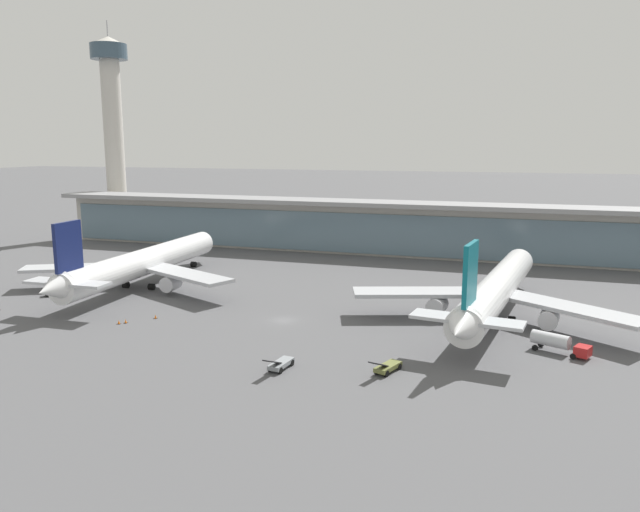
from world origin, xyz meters
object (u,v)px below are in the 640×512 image
Objects in this scene: service_truck_under_wing_blue at (465,328)px; safety_cone_delta at (155,317)px; safety_cone_alpha at (119,322)px; airliner_left_stand at (142,263)px; service_truck_near_nose_white at (57,292)px; control_tower at (113,121)px; service_truck_mid_apron_olive at (387,367)px; safety_cone_bravo at (126,321)px; service_truck_at_far_stand_grey at (280,364)px; service_truck_on_taxiway_red at (558,342)px; airliner_centre_stand at (496,290)px.

safety_cone_delta is (-53.87, -8.25, -0.56)m from service_truck_under_wing_blue.
safety_cone_alpha is (-58.06, -13.17, -0.56)m from service_truck_under_wing_blue.
airliner_left_stand reaches higher than service_truck_under_wing_blue.
service_truck_near_nose_white is 97.30m from control_tower.
service_truck_under_wing_blue is 4.62× the size of safety_cone_alpha.
safety_cone_alpha is (12.07, -25.18, -5.13)m from airliner_left_stand.
service_truck_near_nose_white and service_truck_mid_apron_olive have the same top height.
safety_cone_bravo is (12.89, -24.36, -5.13)m from airliner_left_stand.
service_truck_at_far_stand_grey is (46.98, -36.66, -4.64)m from airliner_left_stand.
service_truck_near_nose_white is at bearing 176.60° from service_truck_on_taxiway_red.
safety_cone_bravo is at bearing -53.52° from control_tower.
airliner_left_stand is 28.39m from safety_cone_alpha.
airliner_centre_stand is 7.40× the size of service_truck_on_taxiway_red.
safety_cone_alpha is at bearing -174.00° from service_truck_on_taxiway_red.
control_tower reaches higher than service_truck_near_nose_white.
service_truck_mid_apron_olive is (-8.72, -21.19, -0.07)m from service_truck_under_wing_blue.
service_truck_mid_apron_olive is 9.80× the size of safety_cone_delta.
service_truck_on_taxiway_red reaches higher than service_truck_near_nose_white.
safety_cone_alpha and safety_cone_bravo have the same top height.
service_truck_near_nose_white is at bearing -136.95° from airliner_left_stand.
safety_cone_bravo is at bearing -167.82° from service_truck_under_wing_blue.
control_tower reaches higher than safety_cone_alpha.
service_truck_at_far_stand_grey is at bearing -166.50° from service_truck_mid_apron_olive.
safety_cone_bravo is at bearing 160.17° from service_truck_at_far_stand_grey.
control_tower is 120.21m from safety_cone_bravo.
service_truck_under_wing_blue is 33.82m from service_truck_at_far_stand_grey.
airliner_left_stand is at bearing 170.29° from service_truck_under_wing_blue.
service_truck_near_nose_white is at bearing 179.89° from service_truck_under_wing_blue.
safety_cone_bravo is at bearing 45.03° from safety_cone_alpha.
airliner_centre_stand reaches higher than service_truck_near_nose_white.
service_truck_near_nose_white is at bearing -173.45° from airliner_centre_stand.
airliner_left_stand is 69.96m from service_truck_mid_apron_olive.
airliner_centre_stand reaches higher than safety_cone_bravo.
service_truck_on_taxiway_red is 67.92m from safety_cone_delta.
service_truck_on_taxiway_red is 0.12× the size of control_tower.
safety_cone_alpha is (-34.91, 11.48, -0.49)m from service_truck_at_far_stand_grey.
control_tower reaches higher than safety_cone_delta.
airliner_left_stand is at bearing 142.04° from service_truck_at_far_stand_grey.
control_tower is (-54.84, 67.23, 33.27)m from airliner_left_stand.
service_truck_under_wing_blue is 0.47× the size of service_truck_mid_apron_olive.
airliner_left_stand reaches higher than safety_cone_bravo.
service_truck_on_taxiway_red is at bearing 5.42° from safety_cone_bravo.
safety_cone_delta is (4.19, 4.92, 0.00)m from safety_cone_alpha.
airliner_left_stand reaches higher than service_truck_near_nose_white.
service_truck_at_far_stand_grey is at bearing -152.84° from service_truck_on_taxiway_red.
service_truck_on_taxiway_red is at bearing -58.50° from airliner_centre_stand.
service_truck_on_taxiway_red reaches higher than safety_cone_delta.
service_truck_under_wing_blue is (82.81, -0.16, 0.07)m from service_truck_near_nose_white.
airliner_centre_stand is 34.28m from service_truck_mid_apron_olive.
service_truck_near_nose_white is at bearing 151.69° from safety_cone_alpha.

